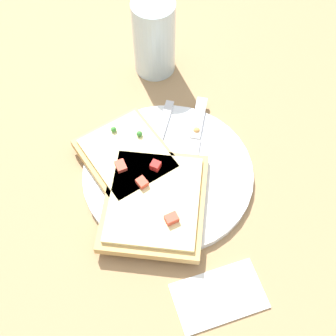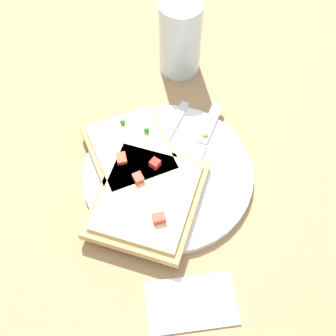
{
  "view_description": "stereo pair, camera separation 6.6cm",
  "coord_description": "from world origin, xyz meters",
  "px_view_note": "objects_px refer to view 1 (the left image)",
  "views": [
    {
      "loc": [
        -0.11,
        -0.33,
        0.58
      ],
      "look_at": [
        0.0,
        0.0,
        0.02
      ],
      "focal_mm": 50.0,
      "sensor_mm": 36.0,
      "label": 1
    },
    {
      "loc": [
        -0.05,
        -0.34,
        0.58
      ],
      "look_at": [
        0.0,
        0.0,
        0.02
      ],
      "focal_mm": 50.0,
      "sensor_mm": 36.0,
      "label": 2
    }
  ],
  "objects_px": {
    "pizza_slice_main": "(154,201)",
    "drinking_glass": "(154,38)",
    "napkin": "(219,296)",
    "pizza_slice_corner": "(128,157)",
    "fork": "(152,160)",
    "knife": "(193,144)",
    "plate": "(168,174)"
  },
  "relations": [
    {
      "from": "fork",
      "to": "pizza_slice_corner",
      "type": "xyz_separation_m",
      "value": [
        -0.03,
        0.01,
        0.01
      ]
    },
    {
      "from": "drinking_glass",
      "to": "napkin",
      "type": "xyz_separation_m",
      "value": [
        -0.04,
        -0.4,
        -0.06
      ]
    },
    {
      "from": "fork",
      "to": "pizza_slice_corner",
      "type": "distance_m",
      "value": 0.04
    },
    {
      "from": "plate",
      "to": "pizza_slice_main",
      "type": "relative_size",
      "value": 1.22
    },
    {
      "from": "drinking_glass",
      "to": "napkin",
      "type": "bearing_deg",
      "value": -96.01
    },
    {
      "from": "pizza_slice_main",
      "to": "plate",
      "type": "bearing_deg",
      "value": 167.48
    },
    {
      "from": "napkin",
      "to": "pizza_slice_corner",
      "type": "bearing_deg",
      "value": 103.63
    },
    {
      "from": "plate",
      "to": "knife",
      "type": "bearing_deg",
      "value": 32.88
    },
    {
      "from": "pizza_slice_corner",
      "to": "napkin",
      "type": "xyz_separation_m",
      "value": [
        0.05,
        -0.22,
        -0.02
      ]
    },
    {
      "from": "pizza_slice_main",
      "to": "drinking_glass",
      "type": "relative_size",
      "value": 1.55
    },
    {
      "from": "pizza_slice_main",
      "to": "napkin",
      "type": "relative_size",
      "value": 1.79
    },
    {
      "from": "knife",
      "to": "drinking_glass",
      "type": "bearing_deg",
      "value": -149.63
    },
    {
      "from": "plate",
      "to": "knife",
      "type": "height_order",
      "value": "knife"
    },
    {
      "from": "fork",
      "to": "pizza_slice_corner",
      "type": "height_order",
      "value": "pizza_slice_corner"
    },
    {
      "from": "pizza_slice_main",
      "to": "drinking_glass",
      "type": "distance_m",
      "value": 0.27
    },
    {
      "from": "plate",
      "to": "pizza_slice_corner",
      "type": "relative_size",
      "value": 1.52
    },
    {
      "from": "knife",
      "to": "pizza_slice_corner",
      "type": "distance_m",
      "value": 0.1
    },
    {
      "from": "knife",
      "to": "drinking_glass",
      "type": "xyz_separation_m",
      "value": [
        -0.0,
        0.18,
        0.05
      ]
    },
    {
      "from": "plate",
      "to": "knife",
      "type": "xyz_separation_m",
      "value": [
        0.05,
        0.03,
        0.01
      ]
    },
    {
      "from": "fork",
      "to": "knife",
      "type": "xyz_separation_m",
      "value": [
        0.07,
        0.01,
        0.0
      ]
    },
    {
      "from": "knife",
      "to": "fork",
      "type": "bearing_deg",
      "value": -53.91
    },
    {
      "from": "pizza_slice_main",
      "to": "napkin",
      "type": "xyz_separation_m",
      "value": [
        0.04,
        -0.14,
        -0.02
      ]
    },
    {
      "from": "pizza_slice_corner",
      "to": "drinking_glass",
      "type": "height_order",
      "value": "drinking_glass"
    },
    {
      "from": "pizza_slice_main",
      "to": "pizza_slice_corner",
      "type": "bearing_deg",
      "value": -144.48
    },
    {
      "from": "pizza_slice_corner",
      "to": "drinking_glass",
      "type": "bearing_deg",
      "value": 135.77
    },
    {
      "from": "plate",
      "to": "pizza_slice_corner",
      "type": "distance_m",
      "value": 0.06
    },
    {
      "from": "pizza_slice_main",
      "to": "drinking_glass",
      "type": "xyz_separation_m",
      "value": [
        0.08,
        0.26,
        0.04
      ]
    },
    {
      "from": "fork",
      "to": "napkin",
      "type": "height_order",
      "value": "fork"
    },
    {
      "from": "pizza_slice_corner",
      "to": "drinking_glass",
      "type": "distance_m",
      "value": 0.2
    },
    {
      "from": "fork",
      "to": "pizza_slice_corner",
      "type": "bearing_deg",
      "value": -77.57
    },
    {
      "from": "pizza_slice_main",
      "to": "pizza_slice_corner",
      "type": "relative_size",
      "value": 1.25
    },
    {
      "from": "pizza_slice_corner",
      "to": "napkin",
      "type": "height_order",
      "value": "pizza_slice_corner"
    }
  ]
}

